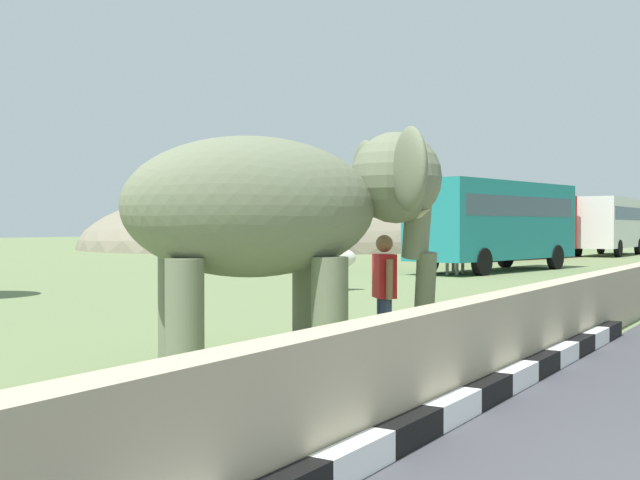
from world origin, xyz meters
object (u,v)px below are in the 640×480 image
object	(u,v)px
bus_white	(609,221)
bus_red	(510,221)
person_handler	(384,290)
elephant	(281,212)
cow_near	(327,259)
cow_mid	(455,251)
bus_teal	(495,219)

from	to	relation	value
bus_white	bus_red	bearing A→B (deg)	161.09
bus_red	person_handler	bearing A→B (deg)	-164.15
elephant	cow_near	bearing A→B (deg)	28.89
elephant	cow_mid	distance (m)	20.48
bus_red	elephant	bearing A→B (deg)	-165.86
bus_white	cow_near	world-z (taller)	bus_white
elephant	cow_mid	bearing A→B (deg)	16.57
cow_mid	bus_teal	bearing A→B (deg)	-10.87
bus_red	cow_near	distance (m)	23.03
elephant	person_handler	bearing A→B (deg)	-24.83
bus_teal	cow_near	size ratio (longest dim) A/B	5.10
bus_teal	cow_mid	size ratio (longest dim) A/B	4.85
cow_near	bus_white	bearing A→B (deg)	-1.14
elephant	cow_mid	world-z (taller)	elephant
elephant	cow_near	size ratio (longest dim) A/B	2.13
bus_teal	cow_mid	xyz separation A→B (m)	(-2.79, 0.54, -1.21)
bus_red	cow_near	xyz separation A→B (m)	(-22.86, -2.51, -1.21)
elephant	bus_red	world-z (taller)	bus_red
elephant	cow_near	world-z (taller)	elephant
elephant	bus_white	world-z (taller)	bus_white
elephant	cow_near	distance (m)	12.40
bus_red	bus_white	xyz separation A→B (m)	(9.21, -3.15, -0.00)
bus_white	person_handler	bearing A→B (deg)	-171.77
bus_teal	cow_mid	distance (m)	3.09
bus_red	cow_near	world-z (taller)	bus_red
bus_white	cow_near	xyz separation A→B (m)	(-32.06, 0.64, -1.21)
person_handler	cow_near	bearing A→B (deg)	35.30
person_handler	bus_red	distance (m)	33.52
bus_teal	bus_red	size ratio (longest dim) A/B	0.93
bus_teal	cow_near	xyz separation A→B (m)	(-11.58, 0.67, -1.21)
elephant	bus_white	bearing A→B (deg)	7.08
cow_near	cow_mid	xyz separation A→B (m)	(8.78, -0.14, 0.00)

